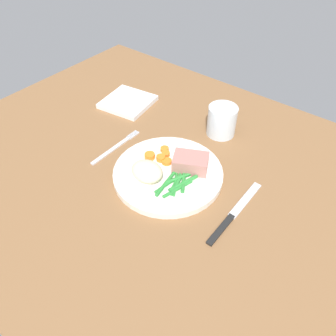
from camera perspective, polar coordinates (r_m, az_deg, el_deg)
name	(u,v)px	position (r cm, az deg, el deg)	size (l,w,h in cm)	color
dining_table	(166,175)	(79.64, -0.27, -1.17)	(120.00, 90.00, 2.00)	brown
dinner_plate	(168,174)	(77.36, 0.00, -0.97)	(25.52, 25.52, 1.60)	white
meat_portion	(191,163)	(76.52, 3.89, 0.93)	(7.98, 5.45, 3.49)	#B2756B
mashed_potatoes	(147,171)	(73.97, -3.61, -0.59)	(7.55, 6.08, 4.05)	beige
carrot_slices	(157,157)	(79.79, -1.84, 1.98)	(6.75, 6.99, 1.25)	orange
green_beans	(176,183)	(73.62, 1.46, -2.57)	(5.90, 10.38, 0.90)	#2D8C38
fork	(116,147)	(86.45, -8.97, 3.56)	(1.44, 16.60, 0.40)	silver
knife	(234,213)	(71.56, 11.27, -7.67)	(1.70, 20.50, 0.64)	black
water_glass	(222,123)	(89.46, 9.19, 7.71)	(7.63, 7.63, 8.03)	silver
napkin	(128,102)	(102.50, -6.91, 11.20)	(13.48, 13.41, 1.36)	white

